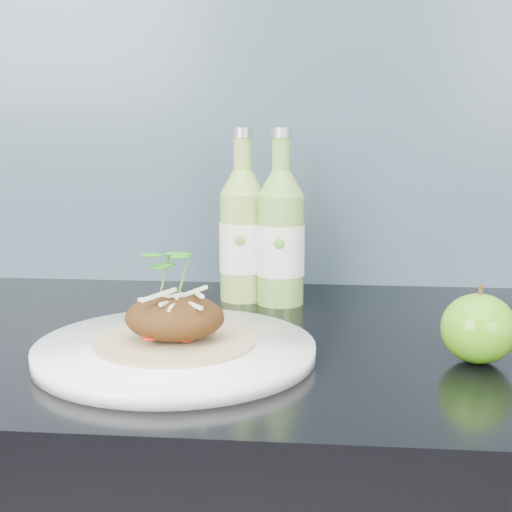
% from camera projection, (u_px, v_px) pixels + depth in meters
% --- Properties ---
extents(subway_backsplash, '(4.00, 0.02, 0.70)m').
position_uv_depth(subway_backsplash, '(292.00, 54.00, 1.07)').
color(subway_backsplash, '#6C92AA').
rests_on(subway_backsplash, kitchen_counter).
extents(dinner_plate, '(0.34, 0.34, 0.02)m').
position_uv_depth(dinner_plate, '(175.00, 350.00, 0.75)').
color(dinner_plate, white).
rests_on(dinner_plate, kitchen_counter).
extents(pork_taco, '(0.17, 0.17, 0.10)m').
position_uv_depth(pork_taco, '(175.00, 316.00, 0.75)').
color(pork_taco, tan).
rests_on(pork_taco, dinner_plate).
extents(green_apple, '(0.10, 0.10, 0.08)m').
position_uv_depth(green_apple, '(479.00, 328.00, 0.73)').
color(green_apple, '#36830E').
rests_on(green_apple, kitchen_counter).
extents(cider_bottle_left, '(0.07, 0.07, 0.24)m').
position_uv_depth(cider_bottle_left, '(243.00, 236.00, 1.00)').
color(cider_bottle_left, '#8EB74C').
rests_on(cider_bottle_left, kitchen_counter).
extents(cider_bottle_right, '(0.08, 0.08, 0.24)m').
position_uv_depth(cider_bottle_right, '(281.00, 238.00, 0.97)').
color(cider_bottle_right, '#77A946').
rests_on(cider_bottle_right, kitchen_counter).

